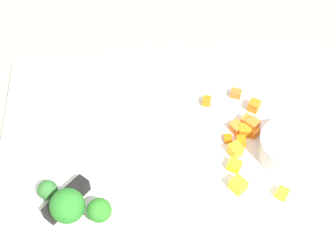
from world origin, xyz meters
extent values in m
plane|color=gray|center=(0.00, 0.00, 0.00)|extent=(4.00, 4.00, 0.00)
cube|color=white|center=(0.00, 0.00, 0.01)|extent=(0.46, 0.32, 0.01)
cylinder|color=silver|center=(0.16, -0.05, 0.03)|extent=(0.08, 0.08, 0.03)
cube|color=silver|center=(0.02, 0.06, 0.01)|extent=(0.15, 0.15, 0.00)
cube|color=black|center=(-0.14, -0.11, 0.02)|extent=(0.06, 0.06, 0.02)
cube|color=orange|center=(0.12, -0.01, 0.02)|extent=(0.02, 0.02, 0.02)
cube|color=orange|center=(0.10, -0.03, 0.02)|extent=(0.01, 0.01, 0.01)
cube|color=orange|center=(0.08, -0.02, 0.02)|extent=(0.01, 0.01, 0.01)
cube|color=orange|center=(0.13, 0.03, 0.02)|extent=(0.02, 0.02, 0.02)
cube|color=orange|center=(0.11, 0.06, 0.02)|extent=(0.02, 0.02, 0.01)
cube|color=orange|center=(0.10, -0.01, 0.02)|extent=(0.02, 0.02, 0.01)
cube|color=orange|center=(0.12, -0.02, 0.02)|extent=(0.02, 0.02, 0.01)
cube|color=orange|center=(0.11, -0.01, 0.02)|extent=(0.02, 0.02, 0.01)
cube|color=orange|center=(0.11, 0.00, 0.02)|extent=(0.02, 0.02, 0.02)
cube|color=orange|center=(0.06, 0.05, 0.02)|extent=(0.01, 0.02, 0.01)
cube|color=yellow|center=(0.09, -0.05, 0.02)|extent=(0.02, 0.02, 0.02)
cube|color=yellow|center=(0.08, -0.10, 0.02)|extent=(0.03, 0.03, 0.02)
cube|color=yellow|center=(0.08, -0.07, 0.02)|extent=(0.02, 0.02, 0.01)
cube|color=yellow|center=(0.14, -0.12, 0.02)|extent=(0.02, 0.02, 0.01)
cylinder|color=#81C157|center=(-0.09, -0.13, 0.02)|extent=(0.01, 0.01, 0.01)
sphere|color=#2D7924|center=(-0.09, -0.13, 0.03)|extent=(0.03, 0.03, 0.03)
cylinder|color=#8FBC62|center=(-0.16, -0.09, 0.02)|extent=(0.01, 0.01, 0.01)
sphere|color=#306D2E|center=(-0.16, -0.09, 0.03)|extent=(0.03, 0.03, 0.03)
cylinder|color=#7FC161|center=(-0.13, -0.12, 0.02)|extent=(0.02, 0.02, 0.01)
sphere|color=#297826|center=(-0.13, -0.12, 0.04)|extent=(0.04, 0.04, 0.04)
camera|label=1|loc=(-0.04, -0.44, 0.57)|focal=54.01mm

